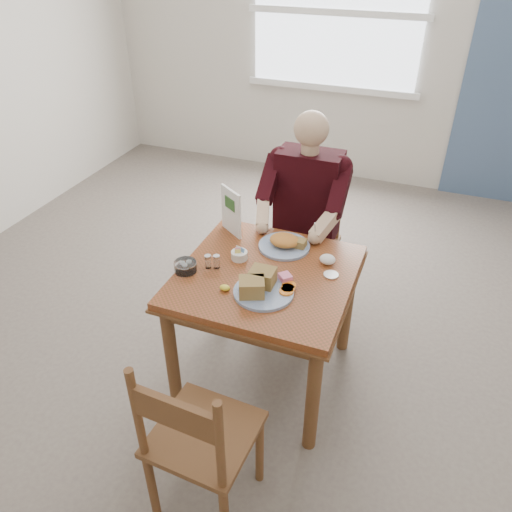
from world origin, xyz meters
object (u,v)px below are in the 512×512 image
at_px(chair_far, 306,241).
at_px(table, 266,289).
at_px(near_plate, 262,286).
at_px(chair_near, 199,441).
at_px(far_plate, 285,243).
at_px(diner, 305,204).

bearing_deg(chair_far, table, -90.00).
bearing_deg(near_plate, chair_near, -90.86).
bearing_deg(chair_far, chair_near, -89.17).
bearing_deg(table, chair_far, 90.00).
height_order(table, chair_far, chair_far).
distance_m(chair_far, far_plate, 0.61).
distance_m(chair_near, diner, 1.62).
bearing_deg(chair_near, chair_far, 90.83).
xyz_separation_m(chair_far, far_plate, (0.02, -0.53, 0.30)).
distance_m(chair_far, near_plate, 1.01).
bearing_deg(far_plate, chair_near, -89.69).
height_order(diner, near_plate, diner).
bearing_deg(chair_far, near_plate, -87.91).
relative_size(chair_far, diner, 0.69).
xyz_separation_m(diner, far_plate, (0.02, -0.44, -0.03)).
distance_m(table, far_plate, 0.31).
relative_size(chair_far, chair_near, 1.00).
height_order(chair_near, near_plate, chair_near).
bearing_deg(far_plate, diner, 92.35).
bearing_deg(table, far_plate, 86.20).
height_order(chair_far, chair_near, same).
bearing_deg(diner, chair_near, -89.13).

